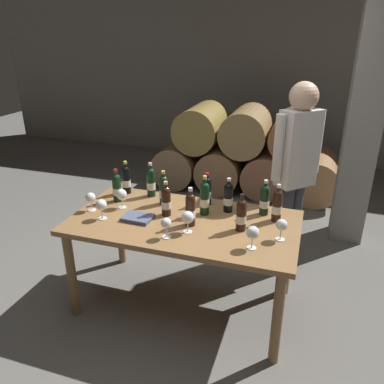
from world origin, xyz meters
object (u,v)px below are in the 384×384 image
wine_glass_3 (253,233)px  wine_bottle_6 (166,201)px  wine_bottle_1 (117,187)px  wine_bottle_11 (265,200)px  wine_bottle_8 (151,182)px  wine_bottle_10 (228,197)px  wine_glass_5 (101,205)px  wine_glass_6 (282,225)px  dining_table (184,231)px  wine_bottle_3 (164,190)px  wine_glass_0 (91,198)px  wine_bottle_9 (205,198)px  wine_glass_4 (166,224)px  wine_bottle_0 (126,179)px  wine_bottle_2 (241,215)px  wine_bottle_5 (207,191)px  wine_glass_2 (121,195)px  tasting_notebook (138,218)px  wine_glass_1 (188,218)px  wine_bottle_4 (190,209)px  wine_bottle_7 (277,205)px  sommelier_presenting (296,164)px

wine_glass_3 → wine_bottle_6: bearing=158.3°
wine_bottle_1 → wine_bottle_11: size_ratio=1.00×
wine_bottle_8 → wine_bottle_10: size_ratio=1.08×
wine_glass_5 → wine_bottle_6: bearing=25.4°
wine_bottle_11 → wine_glass_6: wine_bottle_11 is taller
dining_table → wine_bottle_3: wine_bottle_3 is taller
dining_table → wine_glass_0: wine_glass_0 is taller
wine_bottle_9 → wine_glass_4: (-0.15, -0.43, -0.03)m
wine_bottle_0 → wine_glass_5: 0.51m
wine_bottle_6 → wine_bottle_2: bearing=-5.7°
wine_bottle_5 → wine_bottle_6: bearing=-129.2°
wine_glass_2 → tasting_notebook: 0.28m
wine_bottle_2 → tasting_notebook: 0.78m
dining_table → wine_bottle_3: bearing=137.4°
wine_bottle_1 → wine_glass_2: wine_bottle_1 is taller
wine_bottle_1 → wine_glass_4: (0.61, -0.44, -0.02)m
wine_bottle_8 → wine_bottle_3: bearing=-35.6°
wine_bottle_0 → wine_glass_1: bearing=-34.7°
wine_bottle_4 → wine_bottle_8: (-0.49, 0.40, 0.00)m
wine_bottle_4 → wine_bottle_11: bearing=35.6°
dining_table → wine_glass_2: size_ratio=10.69×
wine_bottle_1 → wine_glass_6: wine_bottle_1 is taller
wine_bottle_5 → wine_bottle_3: bearing=-162.8°
wine_bottle_9 → wine_glass_1: size_ratio=1.95×
wine_bottle_2 → wine_bottle_7: 0.32m
wine_bottle_8 → wine_bottle_11: bearing=-3.4°
wine_glass_2 → tasting_notebook: (0.21, -0.15, -0.10)m
wine_bottle_0 → wine_bottle_8: bearing=1.4°
wine_bottle_5 → sommelier_presenting: sommelier_presenting is taller
wine_bottle_4 → wine_glass_2: size_ratio=1.85×
wine_bottle_8 → dining_table: bearing=-40.0°
wine_bottle_8 → wine_bottle_10: 0.70m
wine_bottle_2 → wine_glass_6: wine_bottle_2 is taller
wine_glass_4 → tasting_notebook: wine_glass_4 is taller
wine_bottle_3 → wine_glass_5: size_ratio=1.82×
wine_bottle_9 → tasting_notebook: wine_bottle_9 is taller
wine_bottle_6 → wine_glass_2: wine_bottle_6 is taller
wine_bottle_1 → wine_glass_6: (1.36, -0.23, -0.01)m
wine_bottle_10 → wine_bottle_9: bearing=-146.4°
wine_bottle_0 → wine_glass_2: bearing=-70.3°
tasting_notebook → wine_bottle_9: bearing=30.7°
wine_bottle_0 → wine_glass_2: size_ratio=1.83×
wine_bottle_2 → wine_bottle_11: 0.33m
wine_bottle_0 → wine_glass_5: bearing=-84.2°
wine_glass_1 → wine_glass_3: 0.47m
wine_bottle_3 → wine_glass_2: 0.34m
dining_table → wine_glass_1: bearing=-62.2°
wine_glass_1 → wine_glass_2: wine_glass_1 is taller
wine_glass_3 → wine_bottle_10: bearing=118.9°
wine_bottle_11 → wine_bottle_8: bearing=176.6°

